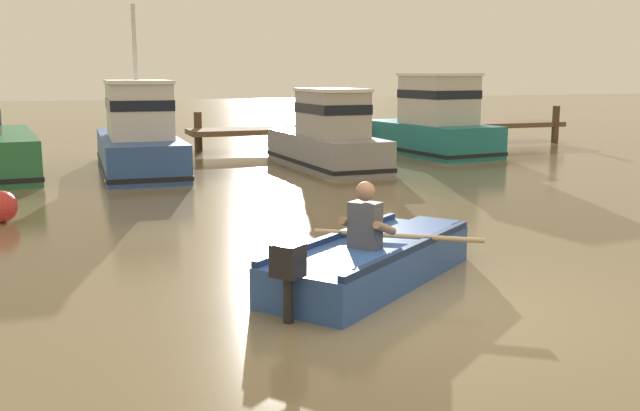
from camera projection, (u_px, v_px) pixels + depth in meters
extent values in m
plane|color=#7A6B4C|center=(425.00, 307.00, 7.57)|extent=(120.00, 120.00, 0.00)
cube|color=brown|center=(387.00, 127.00, 23.70)|extent=(12.78, 1.50, 0.16)
cylinder|color=#4D3924|center=(198.00, 132.00, 22.40)|extent=(0.24, 0.24, 1.19)
cylinder|color=#4D3924|center=(321.00, 129.00, 23.71)|extent=(0.24, 0.24, 1.17)
cylinder|color=#4D3924|center=(452.00, 128.00, 23.71)|extent=(0.24, 0.24, 1.19)
cylinder|color=#4D3924|center=(556.00, 124.00, 25.01)|extent=(0.24, 0.24, 1.25)
cube|color=#2D519E|center=(371.00, 264.00, 8.41)|extent=(3.12, 2.77, 0.44)
cube|color=#2D519E|center=(433.00, 236.00, 9.84)|extent=(0.69, 0.72, 0.42)
cube|color=navy|center=(333.00, 237.00, 8.63)|extent=(2.45, 1.93, 0.08)
cube|color=navy|center=(412.00, 248.00, 8.09)|extent=(2.45, 1.93, 0.08)
cube|color=#3C62B2|center=(367.00, 250.00, 8.29)|extent=(0.84, 0.97, 0.06)
cylinder|color=black|center=(288.00, 296.00, 7.03)|extent=(0.14, 0.14, 0.54)
cube|color=black|center=(288.00, 260.00, 6.97)|extent=(0.36, 0.37, 0.32)
cube|color=#4C4C51|center=(365.00, 225.00, 8.20)|extent=(0.38, 0.40, 0.52)
sphere|color=#9E7051|center=(365.00, 191.00, 8.13)|extent=(0.22, 0.22, 0.22)
cylinder|color=#9E7051|center=(350.00, 224.00, 8.36)|extent=(0.39, 0.33, 0.23)
cylinder|color=#9E7051|center=(385.00, 228.00, 8.13)|extent=(0.39, 0.33, 0.23)
cylinder|color=tan|center=(397.00, 236.00, 8.57)|extent=(1.69, 1.17, 0.06)
cube|color=#2D519E|center=(139.00, 153.00, 17.99)|extent=(1.87, 5.79, 0.86)
cube|color=black|center=(139.00, 164.00, 18.04)|extent=(1.91, 5.83, 0.10)
cube|color=silver|center=(139.00, 111.00, 17.32)|extent=(1.42, 2.44, 1.26)
cube|color=black|center=(138.00, 104.00, 17.29)|extent=(1.45, 2.47, 0.24)
cube|color=white|center=(137.00, 82.00, 17.20)|extent=(1.49, 2.56, 0.08)
cylinder|color=silver|center=(136.00, 71.00, 17.51)|extent=(0.10, 0.10, 3.10)
cube|color=gray|center=(325.00, 150.00, 18.87)|extent=(1.75, 4.93, 0.81)
cube|color=black|center=(325.00, 160.00, 18.91)|extent=(1.80, 4.97, 0.10)
cube|color=#B2ADA3|center=(332.00, 114.00, 18.29)|extent=(1.30, 2.09, 1.10)
cube|color=black|center=(332.00, 108.00, 18.27)|extent=(1.33, 2.12, 0.24)
cube|color=white|center=(332.00, 90.00, 18.19)|extent=(1.37, 2.20, 0.08)
cube|color=#1E727A|center=(429.00, 138.00, 21.73)|extent=(2.56, 4.79, 0.91)
cube|color=black|center=(429.00, 148.00, 21.79)|extent=(2.60, 4.83, 0.10)
cube|color=beige|center=(438.00, 100.00, 21.17)|extent=(1.79, 2.10, 1.37)
cube|color=black|center=(439.00, 94.00, 21.14)|extent=(1.82, 2.13, 0.24)
cube|color=white|center=(439.00, 75.00, 21.04)|extent=(1.88, 2.21, 0.08)
sphere|color=red|center=(1.00, 207.00, 11.76)|extent=(0.52, 0.52, 0.52)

